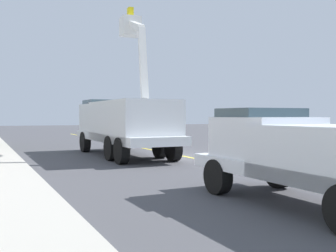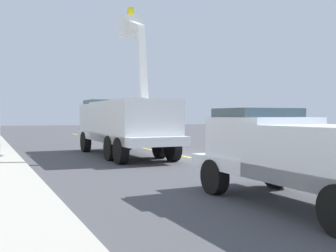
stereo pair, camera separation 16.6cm
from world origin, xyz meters
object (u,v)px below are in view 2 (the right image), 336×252
object	(u,v)px
service_pickup_truck	(303,153)
traffic_cone_mid_front	(127,140)
passing_minivan	(157,128)
utility_bucket_truck	(123,121)

from	to	relation	value
service_pickup_truck	traffic_cone_mid_front	distance (m)	15.75
passing_minivan	service_pickup_truck	bearing A→B (deg)	169.96
service_pickup_truck	passing_minivan	distance (m)	20.17
utility_bucket_truck	traffic_cone_mid_front	distance (m)	4.81
service_pickup_truck	passing_minivan	world-z (taller)	service_pickup_truck
passing_minivan	traffic_cone_mid_front	xyz separation A→B (m)	(-4.13, 3.26, -0.55)
traffic_cone_mid_front	utility_bucket_truck	bearing A→B (deg)	163.85
traffic_cone_mid_front	service_pickup_truck	bearing A→B (deg)	179.08
service_pickup_truck	traffic_cone_mid_front	world-z (taller)	service_pickup_truck
utility_bucket_truck	passing_minivan	world-z (taller)	utility_bucket_truck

